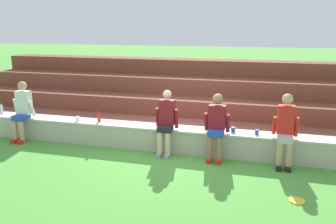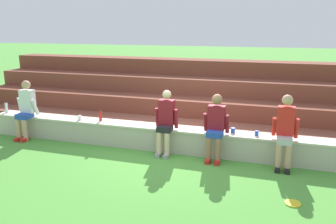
% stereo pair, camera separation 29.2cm
% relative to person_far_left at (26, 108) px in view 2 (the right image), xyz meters
% --- Properties ---
extents(ground_plane, '(80.00, 80.00, 0.00)m').
position_rel_person_far_left_xyz_m(ground_plane, '(3.72, 0.02, -0.77)').
color(ground_plane, '#4C9338').
extents(stone_seating_wall, '(9.33, 0.49, 0.53)m').
position_rel_person_far_left_xyz_m(stone_seating_wall, '(3.72, 0.24, -0.48)').
color(stone_seating_wall, '#B7AF9E').
rests_on(stone_seating_wall, ground).
extents(brick_bleachers, '(12.65, 3.07, 1.74)m').
position_rel_person_far_left_xyz_m(brick_bleachers, '(3.72, 2.58, -0.11)').
color(brick_bleachers, brown).
rests_on(brick_bleachers, ground).
extents(person_far_left, '(0.52, 0.56, 1.43)m').
position_rel_person_far_left_xyz_m(person_far_left, '(0.00, 0.00, 0.00)').
color(person_far_left, tan).
rests_on(person_far_left, ground).
extents(person_left_of_center, '(0.51, 0.52, 1.39)m').
position_rel_person_far_left_xyz_m(person_left_of_center, '(3.59, 0.01, -0.03)').
color(person_left_of_center, beige).
rests_on(person_left_of_center, ground).
extents(person_center, '(0.53, 0.53, 1.38)m').
position_rel_person_far_left_xyz_m(person_center, '(4.68, -0.01, -0.02)').
color(person_center, '#996B4C').
rests_on(person_center, ground).
extents(person_right_of_center, '(0.50, 0.57, 1.44)m').
position_rel_person_far_left_xyz_m(person_right_of_center, '(6.03, 0.00, 0.00)').
color(person_right_of_center, tan).
rests_on(person_right_of_center, ground).
extents(water_bottle_center_gap, '(0.07, 0.07, 0.26)m').
position_rel_person_far_left_xyz_m(water_bottle_center_gap, '(1.90, 0.25, -0.11)').
color(water_bottle_center_gap, red).
rests_on(water_bottle_center_gap, stone_seating_wall).
extents(water_bottle_mid_left, '(0.07, 0.07, 0.28)m').
position_rel_person_far_left_xyz_m(water_bottle_mid_left, '(-0.81, 0.24, -0.10)').
color(water_bottle_mid_left, silver).
rests_on(water_bottle_mid_left, stone_seating_wall).
extents(plastic_cup_right_end, '(0.08, 0.08, 0.11)m').
position_rel_person_far_left_xyz_m(plastic_cup_right_end, '(1.38, 0.18, -0.18)').
color(plastic_cup_right_end, white).
rests_on(plastic_cup_right_end, stone_seating_wall).
extents(plastic_cup_middle, '(0.08, 0.08, 0.10)m').
position_rel_person_far_left_xyz_m(plastic_cup_middle, '(5.49, 0.20, -0.18)').
color(plastic_cup_middle, blue).
rests_on(plastic_cup_middle, stone_seating_wall).
extents(plastic_cup_left_end, '(0.09, 0.09, 0.11)m').
position_rel_person_far_left_xyz_m(plastic_cup_left_end, '(5.00, 0.24, -0.18)').
color(plastic_cup_left_end, blue).
rests_on(plastic_cup_left_end, stone_seating_wall).
extents(frisbee, '(0.25, 0.25, 0.02)m').
position_rel_person_far_left_xyz_m(frisbee, '(6.18, -1.49, -0.76)').
color(frisbee, yellow).
rests_on(frisbee, ground).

